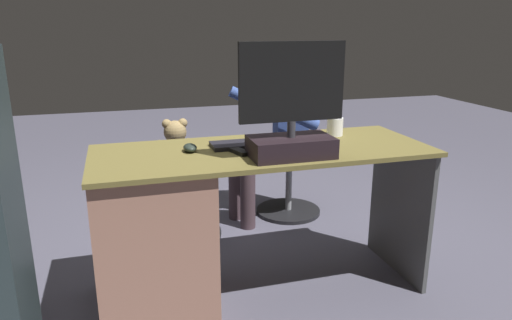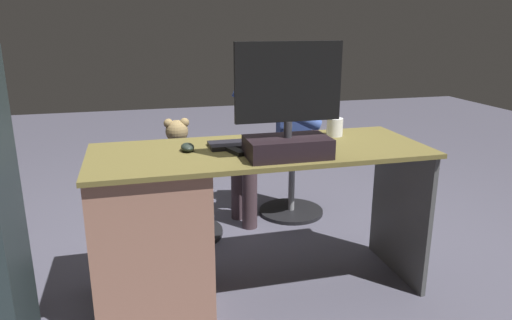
% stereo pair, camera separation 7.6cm
% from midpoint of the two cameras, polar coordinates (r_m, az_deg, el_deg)
% --- Properties ---
extents(ground_plane, '(10.00, 10.00, 0.00)m').
position_cam_midpoint_polar(ground_plane, '(2.83, -2.37, -11.23)').
color(ground_plane, '#4D4B5A').
extents(desk, '(1.56, 0.60, 0.74)m').
position_cam_midpoint_polar(desk, '(2.25, -10.64, -8.00)').
color(desk, brown).
rests_on(desk, ground_plane).
extents(monitor, '(0.46, 0.21, 0.49)m').
position_cam_midpoint_polar(monitor, '(2.05, 3.20, 4.56)').
color(monitor, black).
rests_on(monitor, desk).
extents(keyboard, '(0.42, 0.14, 0.02)m').
position_cam_midpoint_polar(keyboard, '(2.26, -1.08, 2.00)').
color(keyboard, black).
rests_on(keyboard, desk).
extents(computer_mouse, '(0.06, 0.10, 0.04)m').
position_cam_midpoint_polar(computer_mouse, '(2.18, -8.92, 1.46)').
color(computer_mouse, '#222B24').
rests_on(computer_mouse, desk).
extents(cup, '(0.08, 0.08, 0.09)m').
position_cam_midpoint_polar(cup, '(2.49, 8.59, 3.99)').
color(cup, white).
rests_on(cup, desk).
extents(tv_remote, '(0.09, 0.16, 0.02)m').
position_cam_midpoint_polar(tv_remote, '(2.14, -3.28, 1.11)').
color(tv_remote, black).
rests_on(tv_remote, desk).
extents(notebook_binder, '(0.26, 0.33, 0.02)m').
position_cam_midpoint_polar(notebook_binder, '(2.16, 3.01, 1.38)').
color(notebook_binder, beige).
rests_on(notebook_binder, desk).
extents(office_chair_teddy, '(0.52, 0.52, 0.44)m').
position_cam_midpoint_polar(office_chair_teddy, '(3.00, -10.01, -4.84)').
color(office_chair_teddy, black).
rests_on(office_chair_teddy, ground_plane).
extents(teddy_bear, '(0.23, 0.23, 0.32)m').
position_cam_midpoint_polar(teddy_bear, '(2.91, -10.36, 1.45)').
color(teddy_bear, olive).
rests_on(teddy_bear, office_chair_teddy).
extents(visitor_chair, '(0.45, 0.45, 0.44)m').
position_cam_midpoint_polar(visitor_chair, '(3.31, 3.31, -2.20)').
color(visitor_chair, black).
rests_on(visitor_chair, ground_plane).
extents(person, '(0.56, 0.54, 1.15)m').
position_cam_midpoint_polar(person, '(3.17, 2.19, 4.80)').
color(person, '#334886').
rests_on(person, ground_plane).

